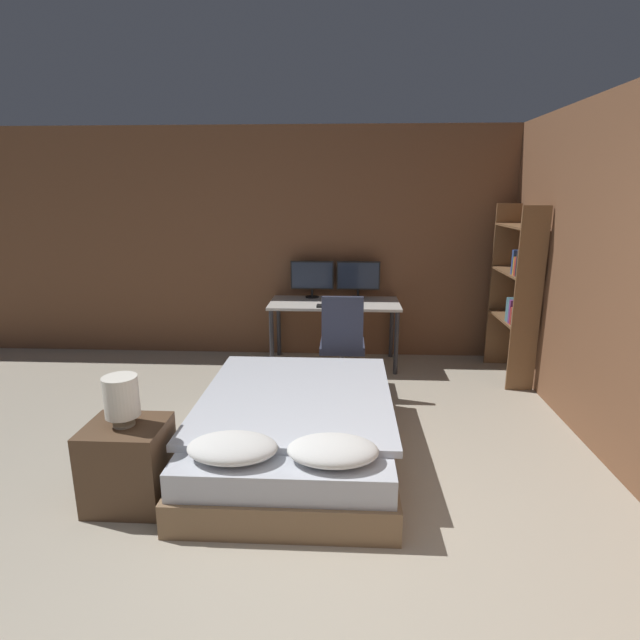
{
  "coord_description": "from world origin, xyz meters",
  "views": [
    {
      "loc": [
        0.17,
        -2.01,
        1.96
      ],
      "look_at": [
        -0.07,
        2.7,
        0.75
      ],
      "focal_mm": 28.0,
      "sensor_mm": 36.0,
      "label": 1
    }
  ],
  "objects": [
    {
      "name": "ground_plane",
      "position": [
        0.0,
        0.0,
        0.0
      ],
      "size": [
        20.0,
        20.0,
        0.0
      ],
      "primitive_type": "plane",
      "color": "#B2A893"
    },
    {
      "name": "wall_back",
      "position": [
        0.0,
        3.96,
        1.35
      ],
      "size": [
        12.0,
        0.06,
        2.7
      ],
      "color": "brown",
      "rests_on": "ground_plane"
    },
    {
      "name": "wall_side_right",
      "position": [
        2.14,
        1.5,
        1.35
      ],
      "size": [
        0.06,
        12.0,
        2.7
      ],
      "color": "brown",
      "rests_on": "ground_plane"
    },
    {
      "name": "bed",
      "position": [
        -0.19,
        1.42,
        0.23
      ],
      "size": [
        1.45,
        2.04,
        0.53
      ],
      "color": "#846647",
      "rests_on": "ground_plane"
    },
    {
      "name": "nightstand",
      "position": [
        -1.2,
        0.79,
        0.27
      ],
      "size": [
        0.49,
        0.43,
        0.55
      ],
      "color": "brown",
      "rests_on": "ground_plane"
    },
    {
      "name": "bedside_lamp",
      "position": [
        -1.2,
        0.79,
        0.73
      ],
      "size": [
        0.21,
        0.21,
        0.32
      ],
      "color": "gray",
      "rests_on": "nightstand"
    },
    {
      "name": "desk",
      "position": [
        0.05,
        3.55,
        0.66
      ],
      "size": [
        1.47,
        0.69,
        0.74
      ],
      "color": "beige",
      "rests_on": "ground_plane"
    },
    {
      "name": "monitor_left",
      "position": [
        -0.22,
        3.79,
        0.99
      ],
      "size": [
        0.51,
        0.16,
        0.43
      ],
      "color": "black",
      "rests_on": "desk"
    },
    {
      "name": "monitor_right",
      "position": [
        0.32,
        3.79,
        0.99
      ],
      "size": [
        0.51,
        0.16,
        0.43
      ],
      "color": "black",
      "rests_on": "desk"
    },
    {
      "name": "keyboard",
      "position": [
        0.05,
        3.3,
        0.75
      ],
      "size": [
        0.38,
        0.13,
        0.02
      ],
      "color": "black",
      "rests_on": "desk"
    },
    {
      "name": "computer_mouse",
      "position": [
        0.33,
        3.3,
        0.76
      ],
      "size": [
        0.07,
        0.05,
        0.04
      ],
      "color": "black",
      "rests_on": "desk"
    },
    {
      "name": "office_chair",
      "position": [
        0.15,
        2.77,
        0.4
      ],
      "size": [
        0.52,
        0.52,
        1.0
      ],
      "color": "black",
      "rests_on": "ground_plane"
    },
    {
      "name": "bookshelf",
      "position": [
        1.96,
        3.17,
        1.0
      ],
      "size": [
        0.27,
        0.85,
        1.84
      ],
      "color": "brown",
      "rests_on": "ground_plane"
    }
  ]
}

